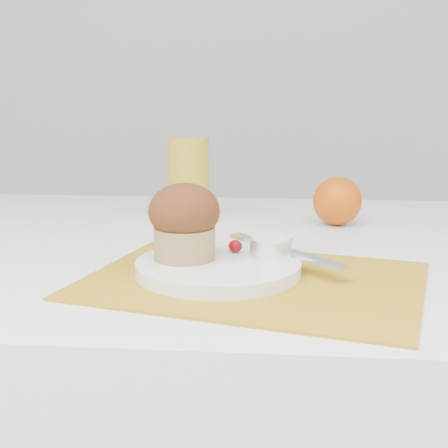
# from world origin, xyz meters

# --- Properties ---
(placemat) EXTENTS (0.46, 0.38, 0.00)m
(placemat) POSITION_xyz_m (-0.00, -0.14, 0.75)
(placemat) COLOR #B48419
(placemat) RESTS_ON table
(plate) EXTENTS (0.25, 0.25, 0.02)m
(plate) POSITION_xyz_m (-0.05, -0.12, 0.76)
(plate) COLOR white
(plate) RESTS_ON placemat
(ramekin) EXTENTS (0.07, 0.07, 0.02)m
(ramekin) POSITION_xyz_m (0.02, -0.09, 0.78)
(ramekin) COLOR white
(ramekin) RESTS_ON plate
(cream) EXTENTS (0.06, 0.06, 0.01)m
(cream) POSITION_xyz_m (0.02, -0.09, 0.79)
(cream) COLOR white
(cream) RESTS_ON ramekin
(raspberry_near) EXTENTS (0.02, 0.02, 0.02)m
(raspberry_near) POSITION_xyz_m (-0.03, -0.08, 0.78)
(raspberry_near) COLOR #580205
(raspberry_near) RESTS_ON plate
(raspberry_far) EXTENTS (0.02, 0.02, 0.02)m
(raspberry_far) POSITION_xyz_m (0.00, -0.09, 0.78)
(raspberry_far) COLOR #5F0216
(raspberry_far) RESTS_ON plate
(butter_knife) EXTENTS (0.16, 0.17, 0.01)m
(butter_knife) POSITION_xyz_m (0.03, -0.07, 0.77)
(butter_knife) COLOR silver
(butter_knife) RESTS_ON plate
(orange) EXTENTS (0.08, 0.08, 0.08)m
(orange) POSITION_xyz_m (0.13, 0.20, 0.79)
(orange) COLOR #CE5407
(orange) RESTS_ON table
(juice_glass) EXTENTS (0.09, 0.09, 0.15)m
(juice_glass) POSITION_xyz_m (-0.14, 0.23, 0.82)
(juice_glass) COLOR gold
(juice_glass) RESTS_ON table
(muffin) EXTENTS (0.10, 0.10, 0.10)m
(muffin) POSITION_xyz_m (-0.09, -0.11, 0.82)
(muffin) COLOR #A2884E
(muffin) RESTS_ON plate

